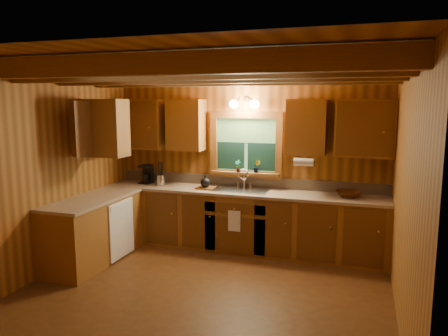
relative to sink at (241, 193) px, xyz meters
name	(u,v)px	position (x,y,z in m)	size (l,w,h in m)	color
room	(202,183)	(0.00, -1.60, 0.44)	(4.20, 4.20, 4.20)	#573315
ceiling_beams	(201,74)	(0.00, -1.60, 1.63)	(4.20, 2.54, 0.18)	brown
base_cabinets	(202,224)	(-0.49, -0.32, -0.43)	(4.20, 2.22, 0.86)	brown
countertop	(203,194)	(-0.48, -0.31, 0.02)	(4.20, 2.24, 0.04)	tan
backsplash	(246,182)	(0.00, 0.28, 0.12)	(4.20, 0.02, 0.16)	#9E866A
dishwasher_panel	(122,229)	(-1.47, -0.92, -0.43)	(0.02, 0.60, 0.80)	white
upper_cabinets	(200,126)	(-0.56, -0.18, 0.98)	(4.19, 1.77, 0.78)	brown
window	(246,146)	(0.00, 0.26, 0.67)	(1.12, 0.08, 1.00)	brown
window_sill	(245,173)	(0.00, 0.22, 0.26)	(1.06, 0.14, 0.04)	brown
wall_sconce	(244,104)	(0.00, 0.14, 1.31)	(0.45, 0.21, 0.17)	black
paper_towel_roll	(304,162)	(0.92, -0.07, 0.51)	(0.11, 0.11, 0.27)	white
dish_towel	(234,221)	(0.00, -0.34, -0.34)	(0.18, 0.01, 0.30)	white
sink	(241,193)	(0.00, 0.00, 0.00)	(0.82, 0.48, 0.43)	silver
coffee_maker	(147,174)	(-1.59, 0.07, 0.19)	(0.17, 0.22, 0.30)	black
utensil_crock	(161,179)	(-1.30, -0.02, 0.14)	(0.13, 0.13, 0.37)	silver
cutting_board	(205,188)	(-0.54, -0.07, 0.06)	(0.27, 0.19, 0.02)	#5D3413
teakettle	(205,182)	(-0.54, -0.07, 0.14)	(0.15, 0.15, 0.19)	black
wicker_basket	(348,194)	(1.52, 0.03, 0.09)	(0.33, 0.33, 0.08)	#48230C
potted_plant_left	(238,166)	(-0.10, 0.18, 0.38)	(0.10, 0.06, 0.18)	#5D3413
potted_plant_right	(257,166)	(0.18, 0.21, 0.38)	(0.11, 0.09, 0.19)	#5D3413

